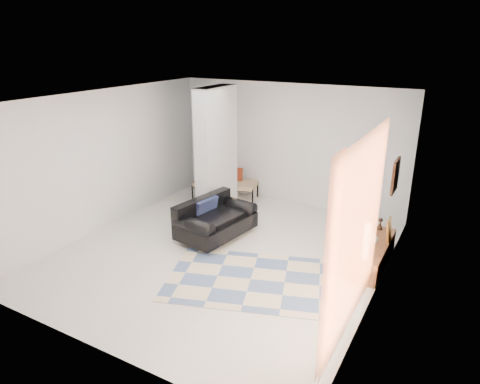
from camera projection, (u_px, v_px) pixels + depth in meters
The scene contains 17 objects.
floor at pixel (222, 252), 7.89m from camera, with size 6.00×6.00×0.00m, color white.
ceiling at pixel (220, 99), 6.95m from camera, with size 6.00×6.00×0.00m, color white.
wall_back at pixel (289, 145), 9.89m from camera, with size 6.00×6.00×0.00m, color silver.
wall_front at pixel (86, 251), 4.95m from camera, with size 6.00×6.00×0.00m, color silver.
wall_left at pixel (106, 160), 8.68m from camera, with size 6.00×6.00×0.00m, color silver.
wall_right at pixel (384, 209), 6.16m from camera, with size 6.00×6.00×0.00m, color silver.
partition_column at pixel (216, 152), 9.24m from camera, with size 0.35×1.20×2.80m, color #B6BCBE.
hallway_door at pixel (212, 150), 10.94m from camera, with size 0.85×0.06×2.04m, color silver.
curtain at pixel (358, 235), 5.24m from camera, with size 2.55×2.55×0.00m, color orange.
wall_art at pixel (395, 176), 6.83m from camera, with size 0.04×0.45×0.55m, color #3A1C10.
media_console at pixel (373, 253), 7.41m from camera, with size 0.45×1.59×0.80m.
loveseat at pixel (214, 220), 8.42m from camera, with size 1.15×1.69×0.76m.
daybed at pixel (224, 182), 10.44m from camera, with size 1.64×1.02×0.77m.
area_rug at pixel (251, 279), 6.99m from camera, with size 2.69×1.79×0.01m, color beige.
cylinder_lamp at pixel (366, 241), 6.74m from camera, with size 0.11×0.11×0.62m, color white.
bronze_figurine at pixel (380, 224), 7.86m from camera, with size 0.11×0.11×0.22m, color black, non-canonical shape.
vase at pixel (372, 237), 7.34m from camera, with size 0.20×0.20×0.21m, color white.
Camera 1 is at (3.71, -6.01, 3.72)m, focal length 32.00 mm.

